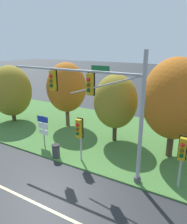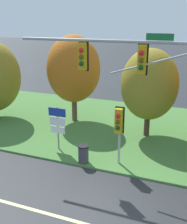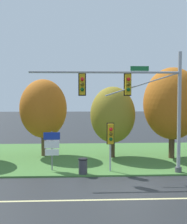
{
  "view_description": "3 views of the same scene",
  "coord_description": "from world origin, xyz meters",
  "views": [
    {
      "loc": [
        6.77,
        -7.56,
        7.64
      ],
      "look_at": [
        -0.24,
        4.51,
        3.25
      ],
      "focal_mm": 35.0,
      "sensor_mm": 36.0,
      "label": 1
    },
    {
      "loc": [
        2.84,
        -8.85,
        7.13
      ],
      "look_at": [
        -1.8,
        3.04,
        2.8
      ],
      "focal_mm": 45.0,
      "sensor_mm": 36.0,
      "label": 2
    },
    {
      "loc": [
        -2.43,
        -13.67,
        4.64
      ],
      "look_at": [
        -1.64,
        2.94,
        3.79
      ],
      "focal_mm": 45.0,
      "sensor_mm": 36.0,
      "label": 3
    }
  ],
  "objects": [
    {
      "name": "pedestrian_signal_near_kerb",
      "position": [
        -0.58,
        3.26,
        2.27
      ],
      "size": [
        0.46,
        0.55,
        3.01
      ],
      "color": "#9EA0A5",
      "rests_on": "grass_verge"
    },
    {
      "name": "lane_stripe",
      "position": [
        0.0,
        -1.2,
        0.0
      ],
      "size": [
        36.0,
        0.16,
        0.01
      ],
      "primitive_type": "cube",
      "color": "beige",
      "rests_on": "ground"
    },
    {
      "name": "traffic_signal_mast",
      "position": [
        1.02,
        2.97,
        4.7
      ],
      "size": [
        9.19,
        0.49,
        7.29
      ],
      "color": "#9EA0A5",
      "rests_on": "grass_verge"
    },
    {
      "name": "tree_left_of_mast",
      "position": [
        -5.29,
        8.27,
        3.78
      ],
      "size": [
        3.64,
        3.64,
        5.97
      ],
      "color": "brown",
      "rests_on": "grass_verge"
    },
    {
      "name": "route_sign_post",
      "position": [
        -4.2,
        3.78,
        1.65
      ],
      "size": [
        1.03,
        0.08,
        2.44
      ],
      "color": "slate",
      "rests_on": "grass_verge"
    },
    {
      "name": "grass_verge",
      "position": [
        0.0,
        8.25,
        0.05
      ],
      "size": [
        48.0,
        11.5,
        0.1
      ],
      "primitive_type": "cube",
      "color": "#477A38",
      "rests_on": "ground"
    },
    {
      "name": "trash_bin",
      "position": [
        -2.28,
        2.85,
        0.57
      ],
      "size": [
        0.56,
        0.56,
        0.93
      ],
      "color": "#38383D",
      "rests_on": "grass_verge"
    },
    {
      "name": "ground_plane",
      "position": [
        0.0,
        0.0,
        0.0
      ],
      "size": [
        160.0,
        160.0,
        0.0
      ],
      "primitive_type": "plane",
      "color": "#282B2D"
    },
    {
      "name": "tree_mid_verge",
      "position": [
        4.45,
        6.99,
        4.19
      ],
      "size": [
        4.3,
        4.3,
        6.79
      ],
      "color": "#4C3823",
      "rests_on": "grass_verge"
    },
    {
      "name": "tree_behind_signpost",
      "position": [
        0.03,
        7.45,
        3.34
      ],
      "size": [
        3.4,
        3.4,
        5.38
      ],
      "color": "#423021",
      "rests_on": "grass_verge"
    }
  ]
}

